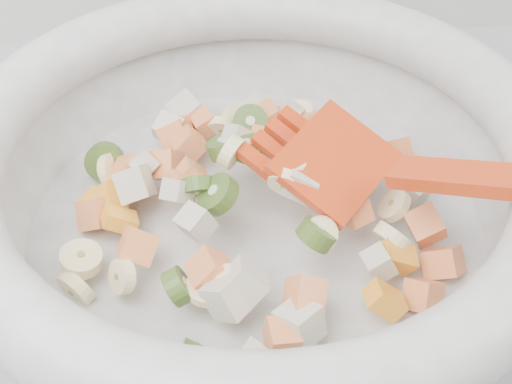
{
  "coord_description": "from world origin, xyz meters",
  "views": [
    {
      "loc": [
        -0.04,
        1.1,
        1.27
      ],
      "look_at": [
        -0.02,
        1.44,
        0.95
      ],
      "focal_mm": 50.0,
      "sensor_mm": 36.0,
      "label": 1
    }
  ],
  "objects": [
    {
      "name": "mixing_bowl",
      "position": [
        -0.02,
        1.44,
        0.96
      ],
      "size": [
        0.47,
        0.4,
        0.17
      ],
      "color": "silver",
      "rests_on": "counter"
    }
  ]
}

